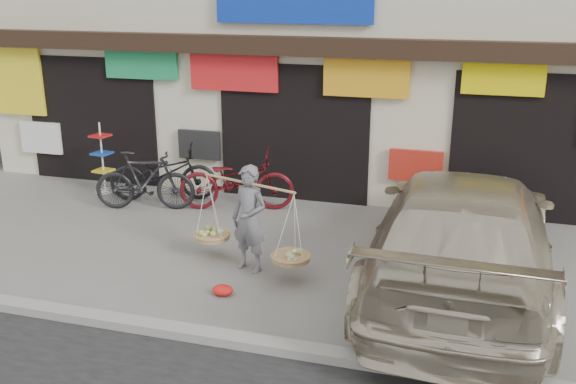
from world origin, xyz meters
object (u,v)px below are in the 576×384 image
(bike_0, at_px, (163,173))
(street_vendor, at_px, (249,223))
(suv, at_px, (462,233))
(bike_2, at_px, (237,180))
(bike_1, at_px, (145,181))
(display_rack, at_px, (103,164))

(bike_0, bearing_deg, street_vendor, -152.79)
(suv, bearing_deg, bike_2, -27.09)
(bike_0, xyz_separation_m, suv, (5.84, -2.43, 0.30))
(bike_0, relative_size, bike_2, 0.96)
(street_vendor, xyz_separation_m, suv, (3.08, 0.22, 0.10))
(bike_1, bearing_deg, bike_2, -87.77)
(street_vendor, relative_size, bike_0, 0.94)
(street_vendor, bearing_deg, display_rack, 164.44)
(bike_0, height_order, display_rack, display_rack)
(bike_1, relative_size, bike_2, 0.87)
(street_vendor, xyz_separation_m, bike_1, (-2.84, 2.03, -0.18))
(bike_0, xyz_separation_m, bike_2, (1.62, -0.13, 0.02))
(bike_1, distance_m, display_rack, 1.53)
(bike_0, relative_size, suv, 0.35)
(street_vendor, distance_m, bike_1, 3.49)
(street_vendor, height_order, bike_0, street_vendor)
(bike_1, height_order, bike_2, bike_2)
(suv, bearing_deg, street_vendor, 5.64)
(bike_2, bearing_deg, display_rack, 69.80)
(bike_0, bearing_deg, display_rack, 66.86)
(bike_1, xyz_separation_m, display_rack, (-1.35, 0.73, 0.02))
(bike_2, bearing_deg, suv, -134.44)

